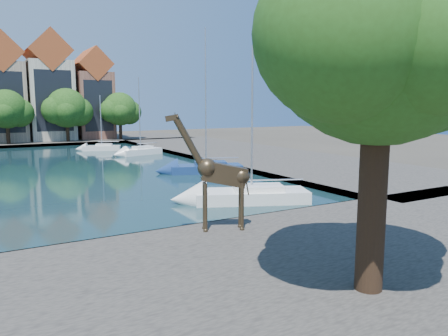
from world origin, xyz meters
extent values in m
plane|color=#38332B|center=(0.00, 0.00, 0.00)|extent=(160.00, 160.00, 0.00)
cube|color=black|center=(0.00, 24.00, 0.04)|extent=(38.00, 50.00, 0.08)
cube|color=#49453F|center=(0.00, -7.00, 0.25)|extent=(50.00, 14.00, 0.50)
cube|color=#49453F|center=(25.00, 24.00, 0.25)|extent=(14.00, 52.00, 0.50)
cylinder|color=#332114|center=(7.50, -9.00, 3.25)|extent=(0.80, 0.80, 5.50)
sphere|color=#244D16|center=(7.50, -9.00, 7.92)|extent=(6.40, 6.40, 6.40)
sphere|color=#244D16|center=(9.42, -8.70, 7.28)|extent=(4.80, 4.80, 4.80)
sphere|color=#244D16|center=(5.74, -9.40, 7.60)|extent=(4.48, 4.48, 4.48)
cube|color=tan|center=(2.00, 56.00, 6.25)|extent=(5.88, 9.00, 11.50)
cube|color=#9B3D1F|center=(2.00, 56.00, 13.32)|extent=(5.94, 9.18, 5.94)
cube|color=black|center=(2.00, 51.52, 6.25)|extent=(4.80, 0.05, 8.62)
cube|color=beige|center=(8.50, 56.00, 6.50)|extent=(6.37, 9.00, 12.00)
cube|color=#9B3D1F|center=(8.50, 56.00, 13.93)|extent=(6.43, 9.18, 6.43)
cube|color=black|center=(8.50, 51.52, 6.50)|extent=(5.20, 0.05, 9.00)
cube|color=brown|center=(15.00, 56.00, 5.75)|extent=(5.39, 9.00, 10.50)
cube|color=#9B3D1F|center=(15.00, 56.00, 12.21)|extent=(5.44, 9.18, 5.44)
cube|color=black|center=(15.00, 51.52, 5.75)|extent=(4.40, 0.05, 7.88)
cylinder|color=#332114|center=(2.00, 50.50, 2.10)|extent=(0.50, 0.50, 3.20)
sphere|color=#193A11|center=(2.00, 50.50, 5.32)|extent=(5.40, 5.40, 5.40)
sphere|color=#193A11|center=(3.62, 50.80, 4.78)|extent=(4.05, 4.05, 4.05)
cylinder|color=#332114|center=(10.00, 50.50, 2.10)|extent=(0.50, 0.50, 3.20)
sphere|color=#193A11|center=(10.00, 50.50, 5.44)|extent=(5.80, 5.80, 5.80)
sphere|color=#193A11|center=(11.74, 50.80, 4.86)|extent=(4.35, 4.35, 4.35)
sphere|color=#193A11|center=(8.40, 50.10, 5.15)|extent=(4.06, 4.06, 4.06)
cylinder|color=#332114|center=(18.00, 50.50, 2.10)|extent=(0.50, 0.50, 3.20)
sphere|color=#193A11|center=(18.00, 50.50, 5.26)|extent=(5.20, 5.20, 5.20)
sphere|color=#193A11|center=(19.56, 50.80, 4.74)|extent=(3.90, 3.90, 3.90)
sphere|color=#193A11|center=(16.57, 50.10, 5.00)|extent=(3.64, 3.64, 3.64)
cylinder|color=#3C2F1E|center=(6.08, -1.40, 1.54)|extent=(0.16, 0.16, 2.08)
cylinder|color=#3C2F1E|center=(6.24, -0.99, 1.54)|extent=(0.16, 0.16, 2.08)
cylinder|color=#3C2F1E|center=(7.56, -1.97, 1.54)|extent=(0.16, 0.16, 2.08)
cylinder|color=#3C2F1E|center=(7.72, -1.56, 1.54)|extent=(0.16, 0.16, 2.08)
cube|color=#3C2F1E|center=(6.95, -1.50, 2.92)|extent=(2.08, 1.23, 1.21)
cylinder|color=#3C2F1E|center=(5.57, -0.97, 4.28)|extent=(1.35, 0.76, 2.15)
cube|color=#3C2F1E|center=(4.91, -0.71, 5.33)|extent=(0.60, 0.37, 0.33)
cube|color=white|center=(12.00, 4.00, 0.54)|extent=(7.12, 4.82, 0.92)
cube|color=white|center=(12.00, 4.00, 0.84)|extent=(3.36, 2.68, 0.51)
cylinder|color=#B2B2B7|center=(12.00, 4.00, 5.02)|extent=(0.12, 0.12, 8.46)
cube|color=navy|center=(15.00, 15.61, 0.51)|extent=(6.44, 4.01, 0.87)
cube|color=navy|center=(15.00, 15.61, 0.80)|extent=(3.00, 2.28, 0.48)
cylinder|color=#B2B2B7|center=(15.00, 15.61, 6.49)|extent=(0.12, 0.12, 11.47)
cube|color=white|center=(14.70, 31.70, 0.53)|extent=(5.36, 3.07, 0.90)
cube|color=white|center=(14.70, 31.70, 0.83)|extent=(2.47, 1.79, 0.50)
cylinder|color=#B2B2B7|center=(14.70, 31.70, 4.91)|extent=(0.12, 0.12, 8.27)
cube|color=silver|center=(12.00, 38.81, 0.47)|extent=(4.89, 3.22, 0.79)
cube|color=silver|center=(12.00, 38.81, 0.73)|extent=(2.30, 1.80, 0.44)
cylinder|color=#B2B2B7|center=(12.00, 38.81, 3.90)|extent=(0.10, 0.10, 6.41)
camera|label=1|loc=(-2.25, -17.44, 5.85)|focal=35.00mm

